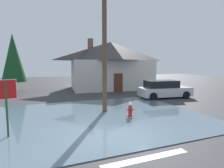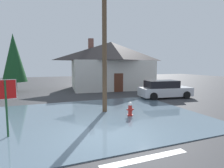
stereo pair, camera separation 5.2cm
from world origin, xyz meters
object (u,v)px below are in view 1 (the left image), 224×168
object	(u,v)px
utility_pole	(104,32)
fire_hydrant	(130,109)
parked_car	(164,89)
pine_tree_tall_left	(13,58)
house	(111,65)
stop_sign_near	(6,96)

from	to	relation	value
utility_pole	fire_hydrant	bearing A→B (deg)	-55.21
parked_car	pine_tree_tall_left	xyz separation A→B (m)	(-12.73, 8.60, 2.89)
fire_hydrant	parked_car	size ratio (longest dim) A/B	0.17
fire_hydrant	house	size ratio (longest dim) A/B	0.08
stop_sign_near	fire_hydrant	bearing A→B (deg)	8.79
utility_pole	pine_tree_tall_left	world-z (taller)	utility_pole
stop_sign_near	pine_tree_tall_left	xyz separation A→B (m)	(-1.31, 13.71, 1.95)
stop_sign_near	house	size ratio (longest dim) A/B	0.22
fire_hydrant	house	distance (m)	12.62
stop_sign_near	utility_pole	bearing A→B (deg)	25.80
utility_pole	house	size ratio (longest dim) A/B	0.90
stop_sign_near	utility_pole	distance (m)	6.33
parked_car	pine_tree_tall_left	world-z (taller)	pine_tree_tall_left
pine_tree_tall_left	parked_car	bearing A→B (deg)	-34.06
utility_pole	parked_car	xyz separation A→B (m)	(6.50, 2.72, -4.12)
stop_sign_near	parked_car	xyz separation A→B (m)	(11.42, 5.10, -0.94)
pine_tree_tall_left	house	bearing A→B (deg)	-4.84
utility_pole	stop_sign_near	bearing A→B (deg)	-154.20
house	parked_car	world-z (taller)	house
fire_hydrant	pine_tree_tall_left	distance (m)	15.05
stop_sign_near	house	world-z (taller)	house
stop_sign_near	house	xyz separation A→B (m)	(9.34, 12.80, 1.26)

